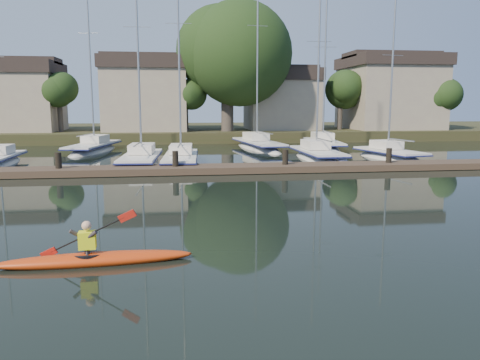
{
  "coord_description": "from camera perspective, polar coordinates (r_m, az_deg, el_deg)",
  "views": [
    {
      "loc": [
        -2.82,
        -11.02,
        3.7
      ],
      "look_at": [
        -0.83,
        4.08,
        1.2
      ],
      "focal_mm": 35.0,
      "sensor_mm": 36.0,
      "label": 1
    }
  ],
  "objects": [
    {
      "name": "ground",
      "position": [
        11.96,
        6.56,
        -8.75
      ],
      "size": [
        160.0,
        160.0,
        0.0
      ],
      "primitive_type": "plane",
      "color": "black",
      "rests_on": "ground"
    },
    {
      "name": "kayak",
      "position": [
        11.53,
        -17.4,
        -8.91
      ],
      "size": [
        4.55,
        0.91,
        1.45
      ],
      "rotation": [
        0.0,
        0.0,
        0.07
      ],
      "color": "#C24A0E",
      "rests_on": "ground"
    },
    {
      "name": "dock",
      "position": [
        25.42,
        -1.08,
        1.41
      ],
      "size": [
        34.0,
        2.0,
        1.8
      ],
      "color": "#473828",
      "rests_on": "ground"
    },
    {
      "name": "sailboat_1",
      "position": [
        29.37,
        -11.92,
        1.5
      ],
      "size": [
        2.52,
        8.72,
        14.12
      ],
      "rotation": [
        0.0,
        0.0,
        -0.04
      ],
      "color": "silver",
      "rests_on": "ground"
    },
    {
      "name": "sailboat_2",
      "position": [
        29.17,
        -7.2,
        1.6
      ],
      "size": [
        2.48,
        8.83,
        14.46
      ],
      "rotation": [
        0.0,
        0.0,
        -0.05
      ],
      "color": "silver",
      "rests_on": "ground"
    },
    {
      "name": "sailboat_3",
      "position": [
        31.89,
        9.37,
        2.17
      ],
      "size": [
        2.27,
        8.31,
        13.37
      ],
      "rotation": [
        0.0,
        0.0,
        0.01
      ],
      "color": "silver",
      "rests_on": "ground"
    },
    {
      "name": "sailboat_4",
      "position": [
        33.24,
        17.72,
        2.15
      ],
      "size": [
        3.44,
        7.3,
        11.94
      ],
      "rotation": [
        0.0,
        0.0,
        0.2
      ],
      "color": "silver",
      "rests_on": "ground"
    },
    {
      "name": "sailboat_5",
      "position": [
        38.25,
        -17.4,
        3.05
      ],
      "size": [
        3.77,
        9.53,
        15.38
      ],
      "rotation": [
        0.0,
        0.0,
        -0.18
      ],
      "color": "silver",
      "rests_on": "ground"
    },
    {
      "name": "sailboat_6",
      "position": [
        38.96,
        2.19,
        3.57
      ],
      "size": [
        3.64,
        10.83,
        16.9
      ],
      "rotation": [
        0.0,
        0.0,
        0.14
      ],
      "color": "silver",
      "rests_on": "ground"
    },
    {
      "name": "sailboat_7",
      "position": [
        39.43,
        10.1,
        3.48
      ],
      "size": [
        3.3,
        9.04,
        14.25
      ],
      "rotation": [
        0.0,
        0.0,
        -0.11
      ],
      "color": "silver",
      "rests_on": "ground"
    },
    {
      "name": "shore",
      "position": [
        51.5,
        -2.61,
        8.78
      ],
      "size": [
        90.0,
        25.25,
        12.75
      ],
      "color": "#2B3219",
      "rests_on": "ground"
    }
  ]
}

